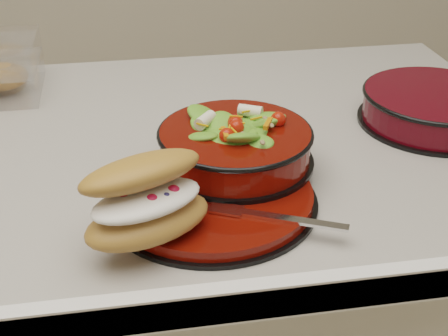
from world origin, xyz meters
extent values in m
cube|color=#BBB6AB|center=(0.00, 0.00, 0.88)|extent=(1.24, 0.74, 0.04)
cube|color=white|center=(0.00, -0.36, 0.88)|extent=(1.24, 0.02, 0.05)
cylinder|color=black|center=(0.07, -0.19, 0.90)|extent=(0.28, 0.28, 0.01)
cylinder|color=#5C0A03|center=(0.07, -0.19, 0.91)|extent=(0.26, 0.26, 0.01)
torus|color=black|center=(0.08, -0.20, 0.92)|extent=(0.15, 0.15, 0.01)
cylinder|color=black|center=(0.11, -0.12, 0.92)|extent=(0.22, 0.22, 0.01)
cylinder|color=#5C0A03|center=(0.11, -0.12, 0.95)|extent=(0.21, 0.21, 0.04)
torus|color=black|center=(0.11, -0.12, 0.97)|extent=(0.21, 0.21, 0.01)
ellipsoid|color=#4B8525|center=(0.11, -0.12, 0.96)|extent=(0.17, 0.17, 0.07)
sphere|color=red|center=(0.15, -0.12, 1.00)|extent=(0.02, 0.02, 0.02)
sphere|color=red|center=(0.12, -0.08, 1.00)|extent=(0.02, 0.02, 0.02)
sphere|color=red|center=(0.07, -0.10, 1.00)|extent=(0.02, 0.02, 0.02)
sphere|color=red|center=(0.07, -0.15, 1.00)|extent=(0.02, 0.02, 0.02)
sphere|color=red|center=(0.12, -0.16, 1.00)|extent=(0.02, 0.02, 0.02)
cylinder|color=silver|center=(0.14, -0.09, 1.00)|extent=(0.03, 0.04, 0.02)
cylinder|color=silver|center=(0.07, -0.11, 1.00)|extent=(0.04, 0.03, 0.02)
cube|color=orange|center=(0.09, -0.15, 1.00)|extent=(0.03, 0.03, 0.01)
cube|color=orange|center=(0.15, -0.13, 1.00)|extent=(0.03, 0.02, 0.01)
ellipsoid|color=#C0803A|center=(-0.02, -0.28, 0.94)|extent=(0.17, 0.14, 0.04)
ellipsoid|color=white|center=(-0.02, -0.28, 0.97)|extent=(0.15, 0.12, 0.02)
ellipsoid|color=#C0803A|center=(-0.02, -0.26, 0.99)|extent=(0.16, 0.13, 0.04)
sphere|color=#B60D25|center=(-0.04, -0.28, 0.97)|extent=(0.02, 0.02, 0.02)
sphere|color=#B60D25|center=(-0.01, -0.29, 0.97)|extent=(0.02, 0.02, 0.02)
sphere|color=#B60D25|center=(0.01, -0.27, 0.97)|extent=(0.02, 0.02, 0.02)
sphere|color=#191947|center=(-0.03, -0.27, 0.97)|extent=(0.01, 0.01, 0.01)
sphere|color=#191947|center=(-0.01, -0.27, 0.97)|extent=(0.01, 0.01, 0.01)
sphere|color=#191947|center=(-0.02, -0.28, 0.97)|extent=(0.01, 0.01, 0.01)
sphere|color=#191947|center=(0.00, -0.28, 0.97)|extent=(0.01, 0.01, 0.01)
cube|color=silver|center=(0.15, -0.28, 0.92)|extent=(0.13, 0.07, 0.00)
cube|color=silver|center=(0.08, -0.24, 0.92)|extent=(0.05, 0.04, 0.00)
ellipsoid|color=#C0803A|center=(-0.25, 0.24, 0.93)|extent=(0.09, 0.08, 0.05)
cylinder|color=black|center=(0.46, -0.01, 0.90)|extent=(0.24, 0.24, 0.01)
cylinder|color=#46040B|center=(0.46, -0.01, 0.93)|extent=(0.23, 0.23, 0.05)
torus|color=black|center=(0.46, -0.01, 0.95)|extent=(0.24, 0.24, 0.01)
camera|label=1|loc=(-0.03, -0.87, 1.34)|focal=50.00mm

